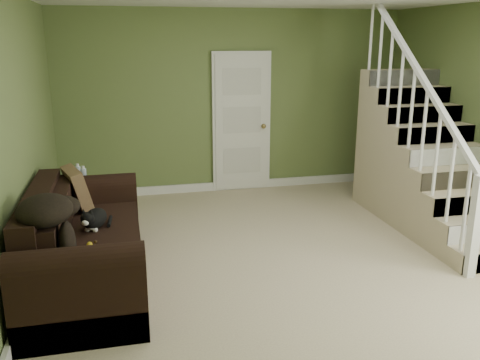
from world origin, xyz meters
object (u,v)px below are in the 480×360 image
side_table (81,210)px  banana (89,247)px  cat (95,219)px  sofa (82,248)px

side_table → banana: (0.20, -1.67, 0.21)m
cat → side_table: bearing=120.2°
side_table → cat: bearing=-78.7°
side_table → banana: 1.69m
side_table → cat: 1.20m
cat → banana: (-0.03, -0.52, -0.06)m
cat → banana: size_ratio=2.41×
sofa → banana: bearing=-76.5°
side_table → banana: size_ratio=3.85×
side_table → cat: size_ratio=1.59×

